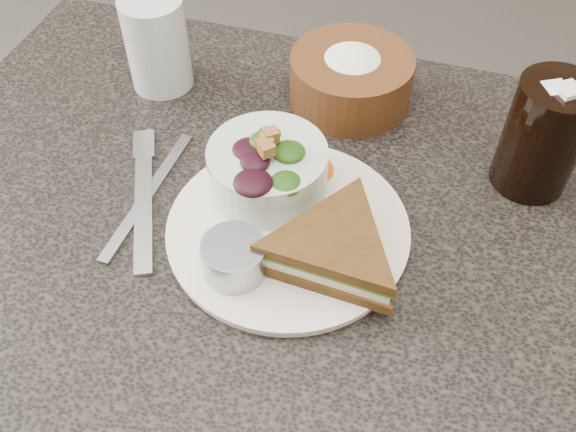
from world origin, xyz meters
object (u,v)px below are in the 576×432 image
Objects in this scene: salad_bowl at (267,162)px; dinner_plate at (288,230)px; dining_table at (293,369)px; bread_basket at (351,72)px; sandwich at (334,249)px; cola_glass at (545,132)px; dressing_ramekin at (234,258)px; water_glass at (157,43)px.

dinner_plate is at bearing -52.27° from salad_bowl.
dining_table is 0.48m from bread_basket.
bread_basket is (0.01, 0.25, 0.04)m from dinner_plate.
salad_bowl reaches higher than dining_table.
dining_table is 0.42m from sandwich.
sandwich is at bearing -133.85° from cola_glass.
dinner_plate is at bearing -146.61° from cola_glass.
sandwich is 1.07× the size of bread_basket.
bread_basket reaches higher than dining_table.
dinner_plate is 0.31m from cola_glass.
sandwich is at bearing -40.26° from salad_bowl.
cola_glass is at bearing 49.91° from sandwich.
dinner_plate is 0.09m from dressing_ramekin.
dressing_ramekin is (-0.10, -0.04, -0.00)m from sandwich.
salad_bowl reaches higher than dinner_plate.
bread_basket is at bearing 81.84° from dressing_ramekin.
water_glass reaches higher than dining_table.
cola_glass is (0.29, 0.12, 0.02)m from salad_bowl.
dining_table is at bearing 88.45° from dinner_plate.
dinner_plate is 1.54× the size of sandwich.
dressing_ramekin is 0.42× the size of bread_basket.
water_glass is (-0.26, -0.04, 0.02)m from bread_basket.
sandwich is 0.13m from salad_bowl.
sandwich is 0.10m from dressing_ramekin.
cola_glass is at bearing 29.49° from dining_table.
salad_bowl is (-0.10, 0.09, 0.02)m from sandwich.
salad_bowl is 0.13m from dressing_ramekin.
water_glass is (-0.25, 0.21, 0.06)m from dinner_plate.
sandwich is 1.27× the size of salad_bowl.
cola_glass reaches higher than sandwich.
cola_glass is at bearing 21.34° from salad_bowl.
cola_glass reaches higher than water_glass.
dressing_ramekin is at bearing -53.25° from water_glass.
cola_glass reaches higher than salad_bowl.
dinner_plate is at bearing -40.48° from water_glass.
water_glass reaches higher than dressing_ramekin.
cola_glass is (0.25, 0.17, 0.07)m from dinner_plate.
water_glass is at bearing 126.75° from dressing_ramekin.
bread_basket is (0.05, 0.20, -0.01)m from salad_bowl.
sandwich is (0.06, -0.03, 0.03)m from dinner_plate.
dining_table is 14.58× the size of dressing_ramekin.
salad_bowl is at bearing 92.01° from dressing_ramekin.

